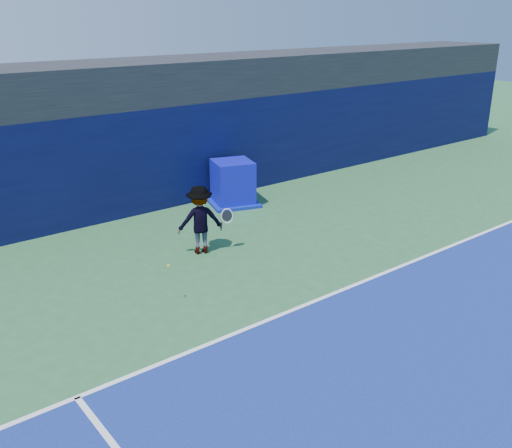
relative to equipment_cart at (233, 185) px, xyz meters
name	(u,v)px	position (x,y,z in m)	size (l,w,h in m)	color
ground	(439,370)	(-2.42, -9.15, -0.62)	(80.00, 80.00, 0.00)	#2B6135
baseline	(314,301)	(-2.42, -6.15, -0.61)	(24.00, 0.10, 0.01)	white
stadium_band	(117,83)	(-2.42, 2.35, 2.98)	(36.00, 3.00, 1.20)	black
back_wall_assembly	(138,160)	(-2.42, 1.35, 0.88)	(36.00, 1.03, 3.00)	#090C34
equipment_cart	(233,185)	(0.00, 0.00, 0.00)	(1.77, 1.77, 1.35)	#0D0CB0
tennis_player	(200,220)	(-2.83, -2.57, 0.23)	(1.37, 0.99, 1.70)	silver
tennis_ball	(169,266)	(-4.76, -4.41, 0.23)	(0.06, 0.06, 0.06)	#B0D217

